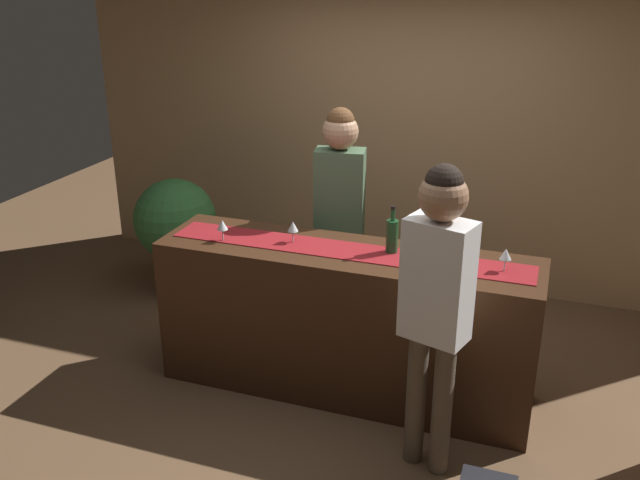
{
  "coord_description": "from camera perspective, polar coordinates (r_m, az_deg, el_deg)",
  "views": [
    {
      "loc": [
        1.15,
        -3.78,
        2.65
      ],
      "look_at": [
        -0.17,
        0.0,
        1.04
      ],
      "focal_mm": 38.83,
      "sensor_mm": 36.0,
      "label": 1
    }
  ],
  "objects": [
    {
      "name": "customer_sipping",
      "position": [
        3.59,
        9.61,
        -4.03
      ],
      "size": [
        0.38,
        0.29,
        1.76
      ],
      "rotation": [
        0.0,
        0.0,
        -0.29
      ],
      "color": "brown",
      "rests_on": "ground"
    },
    {
      "name": "wine_glass_mid_counter",
      "position": [
        4.09,
        15.05,
        -1.19
      ],
      "size": [
        0.07,
        0.07,
        0.14
      ],
      "color": "silver",
      "rests_on": "bar_counter"
    },
    {
      "name": "potted_plant_tall",
      "position": [
        5.92,
        -11.8,
        0.93
      ],
      "size": [
        0.69,
        0.69,
        1.0
      ],
      "color": "brown",
      "rests_on": "ground"
    },
    {
      "name": "wine_glass_near_customer",
      "position": [
        4.37,
        -2.25,
        1.07
      ],
      "size": [
        0.07,
        0.07,
        0.14
      ],
      "color": "silver",
      "rests_on": "bar_counter"
    },
    {
      "name": "wine_glass_far_end",
      "position": [
        4.44,
        -8.05,
        1.19
      ],
      "size": [
        0.07,
        0.07,
        0.14
      ],
      "color": "silver",
      "rests_on": "bar_counter"
    },
    {
      "name": "bartender",
      "position": [
        4.83,
        1.62,
        3.15
      ],
      "size": [
        0.37,
        0.26,
        1.76
      ],
      "rotation": [
        0.0,
        0.0,
        3.32
      ],
      "color": "#26262B",
      "rests_on": "ground"
    },
    {
      "name": "counter_runner_cloth",
      "position": [
        4.28,
        2.18,
        -0.87
      ],
      "size": [
        2.28,
        0.28,
        0.01
      ],
      "primitive_type": "cube",
      "color": "maroon",
      "rests_on": "bar_counter"
    },
    {
      "name": "ground_plane",
      "position": [
        4.75,
        2.01,
        -12.0
      ],
      "size": [
        10.0,
        10.0,
        0.0
      ],
      "primitive_type": "plane",
      "color": "brown"
    },
    {
      "name": "bar_counter",
      "position": [
        4.5,
        2.09,
        -6.74
      ],
      "size": [
        2.4,
        0.6,
        0.99
      ],
      "primitive_type": "cube",
      "color": "#3D2314",
      "rests_on": "ground"
    },
    {
      "name": "back_wall",
      "position": [
        5.91,
        7.83,
        9.98
      ],
      "size": [
        6.0,
        0.12,
        2.9
      ],
      "primitive_type": "cube",
      "color": "tan",
      "rests_on": "ground"
    },
    {
      "name": "wine_bottle_clear",
      "position": [
        4.15,
        10.63,
        -0.33
      ],
      "size": [
        0.07,
        0.07,
        0.3
      ],
      "color": "#B2C6C1",
      "rests_on": "bar_counter"
    },
    {
      "name": "wine_bottle_green",
      "position": [
        4.23,
        5.96,
        0.38
      ],
      "size": [
        0.07,
        0.07,
        0.3
      ],
      "color": "#194723",
      "rests_on": "bar_counter"
    }
  ]
}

